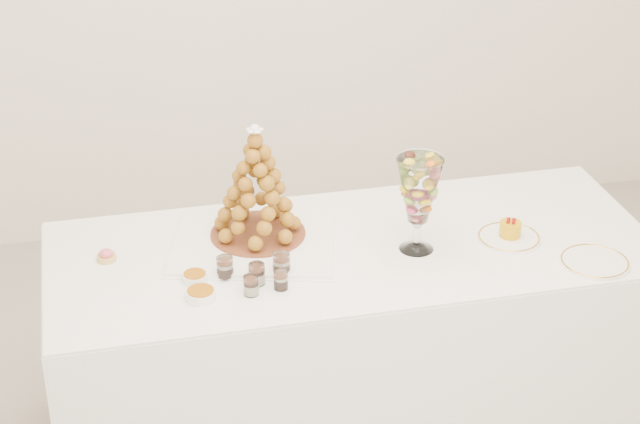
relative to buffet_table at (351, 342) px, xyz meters
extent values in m
cube|color=white|center=(0.00, 0.00, -0.01)|extent=(2.11, 0.87, 0.79)
cube|color=white|center=(0.00, 0.00, 0.39)|extent=(2.10, 0.86, 0.01)
cube|color=white|center=(-0.34, 0.06, 0.41)|extent=(0.63, 0.53, 0.02)
cylinder|color=white|center=(0.21, -0.06, 0.41)|extent=(0.12, 0.12, 0.02)
cylinder|color=white|center=(0.21, -0.06, 0.46)|extent=(0.03, 0.03, 0.08)
sphere|color=white|center=(0.21, -0.06, 0.50)|extent=(0.04, 0.04, 0.04)
cylinder|color=white|center=(0.54, -0.07, 0.40)|extent=(0.22, 0.22, 0.01)
cylinder|color=white|center=(0.76, -0.28, 0.40)|extent=(0.23, 0.23, 0.01)
cylinder|color=tan|center=(-0.83, 0.09, 0.41)|extent=(0.07, 0.07, 0.02)
ellipsoid|color=#C7525E|center=(-0.83, 0.09, 0.42)|extent=(0.05, 0.05, 0.03)
cylinder|color=white|center=(-0.46, -0.11, 0.44)|extent=(0.06, 0.06, 0.07)
cylinder|color=white|center=(-0.36, -0.17, 0.43)|extent=(0.07, 0.07, 0.07)
cylinder|color=white|center=(-0.27, -0.13, 0.44)|extent=(0.06, 0.06, 0.08)
cylinder|color=white|center=(-0.39, -0.23, 0.43)|extent=(0.05, 0.05, 0.07)
cylinder|color=white|center=(-0.29, -0.21, 0.43)|extent=(0.06, 0.06, 0.06)
cylinder|color=white|center=(-0.56, -0.11, 0.41)|extent=(0.08, 0.08, 0.03)
cylinder|color=white|center=(-0.55, -0.22, 0.41)|extent=(0.10, 0.10, 0.03)
cylinder|color=brown|center=(-0.31, 0.12, 0.42)|extent=(0.33, 0.33, 0.01)
cone|color=#915C16|center=(-0.31, 0.12, 0.62)|extent=(0.28, 0.28, 0.40)
sphere|color=white|center=(-0.31, 0.12, 0.81)|extent=(0.04, 0.04, 0.04)
cylinder|color=#CF9909|center=(0.55, -0.06, 0.43)|extent=(0.08, 0.08, 0.05)
sphere|color=#880409|center=(0.56, -0.06, 0.47)|extent=(0.01, 0.01, 0.01)
sphere|color=#880409|center=(0.54, -0.05, 0.47)|extent=(0.01, 0.01, 0.01)
sphere|color=#880409|center=(0.54, -0.06, 0.47)|extent=(0.01, 0.01, 0.01)
sphere|color=#880409|center=(0.55, -0.07, 0.47)|extent=(0.01, 0.01, 0.01)
camera|label=1|loc=(-0.79, -3.09, 2.23)|focal=60.00mm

